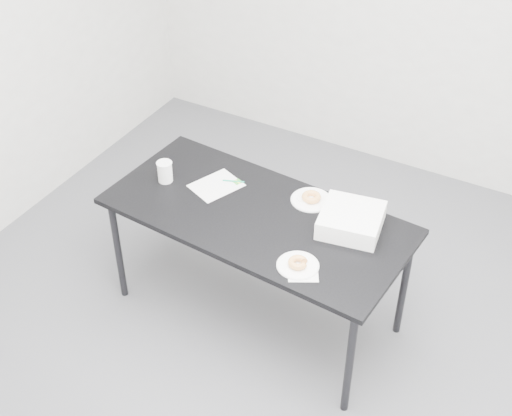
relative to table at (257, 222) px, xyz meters
The scene contains 13 objects.
floor 0.71m from the table, 41.91° to the right, with size 4.00×4.00×0.00m, color #4E4F54.
table is the anchor object (origin of this frame).
scorecard 0.34m from the table, 160.97° to the left, with size 0.20×0.26×0.00m, color white.
logo_patch 0.30m from the table, 139.93° to the left, with size 0.04×0.04×0.00m, color green.
pen 0.32m from the table, 143.59° to the left, with size 0.01×0.01×0.12m, color #0C8B63.
napkin 0.49m from the table, 34.75° to the right, with size 0.14×0.14×0.00m, color white.
plate_near 0.45m from the table, 35.12° to the right, with size 0.20×0.20×0.01m, color white.
donut_near 0.45m from the table, 35.12° to the right, with size 0.10×0.10×0.03m, color #DC8F46.
plate_far 0.32m from the table, 50.64° to the left, with size 0.22×0.22×0.01m, color white.
donut_far 0.32m from the table, 50.64° to the left, with size 0.10×0.10×0.03m, color #DC8F46.
coffee_cup 0.60m from the table, behind, with size 0.08×0.08×0.12m, color white.
cup_lid 0.30m from the table, 55.17° to the left, with size 0.09×0.09×0.01m, color white.
bakery_box 0.50m from the table, 15.49° to the left, with size 0.30×0.30×0.10m, color white.
Camera 1 is at (1.24, -2.39, 3.05)m, focal length 50.00 mm.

